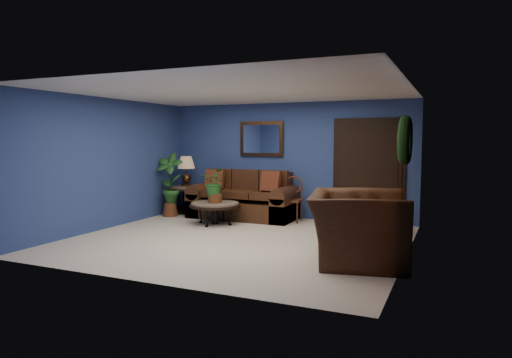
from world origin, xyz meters
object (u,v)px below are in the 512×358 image
at_px(sofa, 244,202).
at_px(side_chair, 292,196).
at_px(coffee_table, 215,205).
at_px(end_table, 187,192).
at_px(table_lamp, 186,167).
at_px(armchair, 358,227).

xyz_separation_m(sofa, side_chair, (1.10, 0.03, 0.19)).
height_order(coffee_table, end_table, end_table).
bearing_deg(table_lamp, end_table, 153.43).
xyz_separation_m(end_table, table_lamp, (0.00, -0.00, 0.58)).
distance_m(coffee_table, table_lamp, 1.68).
bearing_deg(coffee_table, sofa, 77.36).
height_order(end_table, armchair, armchair).
bearing_deg(sofa, end_table, -178.54).
relative_size(end_table, side_chair, 0.74).
xyz_separation_m(side_chair, armchair, (1.90, -2.64, -0.05)).
bearing_deg(side_chair, sofa, 177.38).
xyz_separation_m(sofa, end_table, (-1.45, -0.04, 0.15)).
height_order(coffee_table, armchair, armchair).
distance_m(end_table, side_chair, 2.55).
relative_size(end_table, armchair, 0.47).
bearing_deg(armchair, end_table, 48.85).
bearing_deg(side_chair, end_table, 177.24).
distance_m(coffee_table, end_table, 1.53).
bearing_deg(sofa, table_lamp, -178.54).
relative_size(end_table, table_lamp, 1.06).
height_order(table_lamp, armchair, table_lamp).
bearing_deg(coffee_table, side_chair, 36.42).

